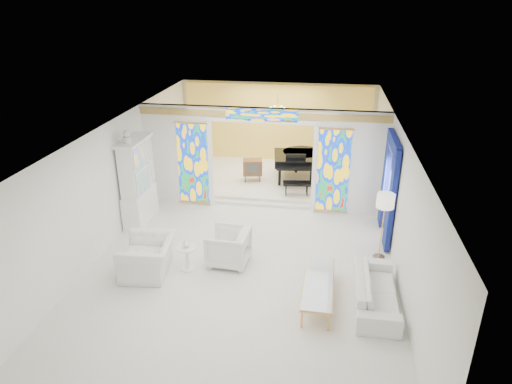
% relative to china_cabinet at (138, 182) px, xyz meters
% --- Properties ---
extents(floor, '(12.00, 12.00, 0.00)m').
position_rel_china_cabinet_xyz_m(floor, '(3.22, -0.60, -1.17)').
color(floor, silver).
rests_on(floor, ground).
extents(ceiling, '(7.00, 12.00, 0.02)m').
position_rel_china_cabinet_xyz_m(ceiling, '(3.22, -0.60, 1.83)').
color(ceiling, white).
rests_on(ceiling, wall_back).
extents(wall_back, '(7.00, 0.02, 3.00)m').
position_rel_china_cabinet_xyz_m(wall_back, '(3.22, 5.40, 0.33)').
color(wall_back, white).
rests_on(wall_back, floor).
extents(wall_front, '(7.00, 0.02, 3.00)m').
position_rel_china_cabinet_xyz_m(wall_front, '(3.22, -6.60, 0.33)').
color(wall_front, white).
rests_on(wall_front, floor).
extents(wall_left, '(0.02, 12.00, 3.00)m').
position_rel_china_cabinet_xyz_m(wall_left, '(-0.28, -0.60, 0.33)').
color(wall_left, white).
rests_on(wall_left, floor).
extents(wall_right, '(0.02, 12.00, 3.00)m').
position_rel_china_cabinet_xyz_m(wall_right, '(6.72, -0.60, 0.33)').
color(wall_right, white).
rests_on(wall_right, floor).
extents(partition_wall, '(7.00, 0.22, 3.00)m').
position_rel_china_cabinet_xyz_m(partition_wall, '(3.22, 1.40, 0.48)').
color(partition_wall, white).
rests_on(partition_wall, floor).
extents(stained_glass_left, '(0.90, 0.04, 2.40)m').
position_rel_china_cabinet_xyz_m(stained_glass_left, '(1.19, 1.29, 0.13)').
color(stained_glass_left, gold).
rests_on(stained_glass_left, partition_wall).
extents(stained_glass_right, '(0.90, 0.04, 2.40)m').
position_rel_china_cabinet_xyz_m(stained_glass_right, '(5.25, 1.29, 0.13)').
color(stained_glass_right, gold).
rests_on(stained_glass_right, partition_wall).
extents(stained_glass_transom, '(2.00, 0.04, 0.34)m').
position_rel_china_cabinet_xyz_m(stained_glass_transom, '(3.22, 1.29, 1.65)').
color(stained_glass_transom, gold).
rests_on(stained_glass_transom, partition_wall).
extents(alcove_platform, '(6.80, 3.80, 0.18)m').
position_rel_china_cabinet_xyz_m(alcove_platform, '(3.22, 3.50, -1.08)').
color(alcove_platform, silver).
rests_on(alcove_platform, floor).
extents(gold_curtain_back, '(6.70, 0.10, 2.90)m').
position_rel_china_cabinet_xyz_m(gold_curtain_back, '(3.22, 5.28, 0.33)').
color(gold_curtain_back, gold).
rests_on(gold_curtain_back, wall_back).
extents(chandelier, '(0.48, 0.48, 0.30)m').
position_rel_china_cabinet_xyz_m(chandelier, '(3.42, 3.40, 1.38)').
color(chandelier, '#D4974A').
rests_on(chandelier, ceiling).
extents(blue_drapes, '(0.14, 1.85, 2.65)m').
position_rel_china_cabinet_xyz_m(blue_drapes, '(6.62, 0.10, 0.41)').
color(blue_drapes, navy).
rests_on(blue_drapes, wall_right).
extents(china_cabinet, '(0.56, 1.46, 2.72)m').
position_rel_china_cabinet_xyz_m(china_cabinet, '(0.00, 0.00, 0.00)').
color(china_cabinet, white).
rests_on(china_cabinet, floor).
extents(armchair_left, '(1.24, 1.38, 0.82)m').
position_rel_china_cabinet_xyz_m(armchair_left, '(1.17, -2.48, -0.76)').
color(armchair_left, white).
rests_on(armchair_left, floor).
extents(armchair_right, '(1.00, 0.97, 0.86)m').
position_rel_china_cabinet_xyz_m(armchair_right, '(2.88, -1.79, -0.74)').
color(armchair_right, white).
rests_on(armchair_right, floor).
extents(sofa, '(0.87, 2.17, 0.63)m').
position_rel_china_cabinet_xyz_m(sofa, '(6.17, -2.86, -0.85)').
color(sofa, silver).
rests_on(sofa, floor).
extents(side_table, '(0.62, 0.62, 0.59)m').
position_rel_china_cabinet_xyz_m(side_table, '(2.00, -2.21, -0.79)').
color(side_table, white).
rests_on(side_table, floor).
extents(vase, '(0.23, 0.23, 0.18)m').
position_rel_china_cabinet_xyz_m(vase, '(2.00, -2.21, -0.49)').
color(vase, white).
rests_on(vase, side_table).
extents(coffee_table, '(0.66, 2.00, 0.44)m').
position_rel_china_cabinet_xyz_m(coffee_table, '(5.00, -2.91, -0.76)').
color(coffee_table, white).
rests_on(coffee_table, floor).
extents(floor_lamp, '(0.52, 0.52, 1.67)m').
position_rel_china_cabinet_xyz_m(floor_lamp, '(6.42, -1.01, 0.26)').
color(floor_lamp, '#D4974A').
rests_on(floor_lamp, floor).
extents(grand_piano, '(1.73, 2.68, 1.02)m').
position_rel_china_cabinet_xyz_m(grand_piano, '(4.13, 3.54, -0.30)').
color(grand_piano, black).
rests_on(grand_piano, alcove_platform).
extents(tv_console, '(0.69, 0.53, 0.72)m').
position_rel_china_cabinet_xyz_m(tv_console, '(2.67, 3.01, -0.52)').
color(tv_console, brown).
rests_on(tv_console, alcove_platform).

